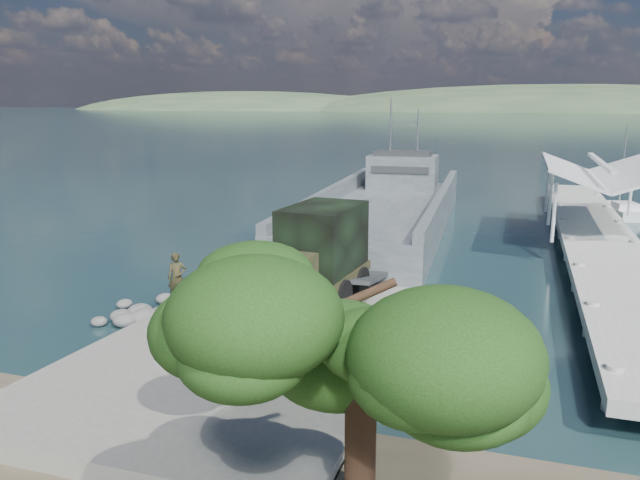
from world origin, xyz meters
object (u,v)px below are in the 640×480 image
at_px(pier, 597,225).
at_px(overhang_tree, 342,325).
at_px(military_truck, 307,264).
at_px(soldier, 178,287).
at_px(landing_craft, 383,218).
at_px(sailboat_near, 619,211).

height_order(pier, overhang_tree, overhang_tree).
bearing_deg(military_truck, pier, 59.89).
relative_size(pier, soldier, 22.09).
xyz_separation_m(landing_craft, soldier, (-3.87, -20.80, 0.70)).
height_order(landing_craft, overhang_tree, landing_craft).
relative_size(sailboat_near, overhang_tree, 1.05).
height_order(pier, landing_craft, landing_craft).
bearing_deg(landing_craft, overhang_tree, -81.91).
bearing_deg(landing_craft, sailboat_near, 30.25).
height_order(soldier, sailboat_near, sailboat_near).
bearing_deg(pier, overhang_tree, -103.92).
distance_m(military_truck, sailboat_near, 33.66).
bearing_deg(sailboat_near, soldier, -137.10).
relative_size(pier, sailboat_near, 6.19).
distance_m(landing_craft, soldier, 21.17).
bearing_deg(pier, landing_craft, 168.67).
bearing_deg(pier, sailboat_near, 76.98).
xyz_separation_m(landing_craft, overhang_tree, (5.99, -31.92, 4.16)).
xyz_separation_m(landing_craft, military_truck, (1.12, -19.49, 1.73)).
height_order(military_truck, sailboat_near, sailboat_near).
bearing_deg(military_truck, sailboat_near, 68.81).
bearing_deg(overhang_tree, sailboat_near, 76.36).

